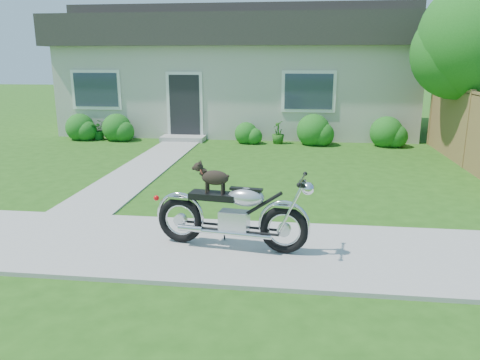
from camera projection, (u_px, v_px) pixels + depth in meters
The scene contains 9 objects.
ground at pixel (141, 244), 6.78m from camera, with size 80.00×80.00×0.00m, color #235114.
sidewalk at pixel (141, 243), 6.77m from camera, with size 24.00×2.20×0.04m, color #9E9B93.
walkway at pixel (148, 165), 11.75m from camera, with size 1.20×8.00×0.03m, color #9E9B93.
house at pixel (241, 71), 17.75m from camera, with size 12.60×7.03×4.50m.
fence at pixel (468, 130), 11.30m from camera, with size 0.12×6.62×1.90m.
shrub_row at pixel (235, 130), 14.81m from camera, with size 10.79×1.03×1.03m.
potted_plant_left at pixel (99, 130), 15.42m from camera, with size 0.61×0.52×0.67m, color #165617.
potted_plant_right at pixel (278, 132), 14.70m from camera, with size 0.40×0.40×0.72m, color #27611A.
motorcycle_with_dog at pixel (233, 212), 6.43m from camera, with size 2.22×0.64×1.19m.
Camera 1 is at (2.22, -6.09, 2.62)m, focal length 35.00 mm.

